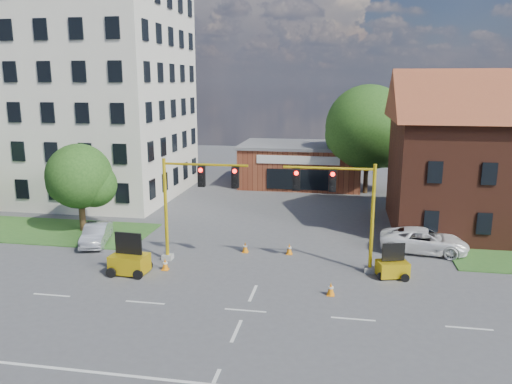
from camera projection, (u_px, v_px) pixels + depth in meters
The scene contains 17 objects.
ground at pixel (245, 310), 23.52m from camera, with size 120.00×120.00×0.00m, color #47474A.
grass_verge_nw at pixel (4, 228), 36.51m from camera, with size 22.00×6.00×0.08m, color #275520.
lane_markings at pixel (231, 342), 20.63m from camera, with size 60.00×36.00×0.01m, color silver, non-canonical shape.
office_block at pixel (78, 84), 45.73m from camera, with size 18.40×15.40×20.60m.
brick_shop at pixel (301, 164), 51.88m from camera, with size 12.40×8.40×4.30m.
tree_large at pixel (372, 130), 47.07m from camera, with size 8.43×8.03×10.34m.
tree_nw_front at pixel (83, 179), 35.18m from camera, with size 4.83×4.60×6.34m.
signal_mast_west at pixel (192, 198), 29.17m from camera, with size 5.30×0.60×6.20m.
signal_mast_east at pixel (343, 204), 27.70m from camera, with size 5.30×0.60×6.20m.
trailer_west at pixel (129, 262), 27.87m from camera, with size 2.11×1.49×2.29m.
trailer_east at pixel (393, 267), 27.42m from camera, with size 1.87×1.51×1.86m.
cone_a at pixel (165, 264), 28.53m from camera, with size 0.40×0.40×0.70m.
cone_b at pixel (245, 247), 31.47m from camera, with size 0.40×0.40×0.70m.
cone_c at pixel (331, 289), 25.13m from camera, with size 0.40×0.40×0.70m.
cone_d at pixel (289, 249), 31.13m from camera, with size 0.40×0.40×0.70m.
pickup_white at pixel (424, 241), 31.45m from camera, with size 2.49×5.41×1.50m, color white.
sedan_silver_front at pixel (96, 234), 33.04m from camera, with size 1.43×4.10×1.35m, color #ABAEB3.
Camera 1 is at (4.27, -21.33, 10.56)m, focal length 35.00 mm.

